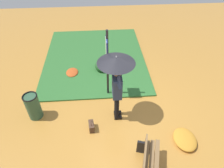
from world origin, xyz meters
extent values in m
plane|color=#B27A33|center=(0.00, 0.00, 0.00)|extent=(18.00, 18.00, 0.00)
cube|color=#2D662D|center=(3.16, 0.80, 0.03)|extent=(4.80, 4.00, 0.05)
cylinder|color=black|center=(-0.07, 0.20, 0.43)|extent=(0.12, 0.12, 0.86)
cylinder|color=black|center=(0.11, 0.20, 0.43)|extent=(0.12, 0.12, 0.86)
cube|color=black|center=(-0.07, 0.16, 0.04)|extent=(0.11, 0.22, 0.08)
cube|color=black|center=(0.11, 0.16, 0.04)|extent=(0.11, 0.22, 0.08)
cube|color=#2D3851|center=(0.02, 0.20, 1.18)|extent=(0.38, 0.24, 0.64)
sphere|color=#8C664C|center=(0.02, 0.20, 1.64)|extent=(0.20, 0.20, 0.20)
ellipsoid|color=black|center=(0.02, 0.20, 1.67)|extent=(0.20, 0.20, 0.15)
cylinder|color=#2D3851|center=(-0.19, 0.17, 1.39)|extent=(0.18, 0.13, 0.18)
cylinder|color=#2D3851|center=(-0.15, 0.16, 1.48)|extent=(0.24, 0.11, 0.33)
cube|color=black|center=(-0.07, 0.18, 1.62)|extent=(0.07, 0.02, 0.14)
cylinder|color=#2D3851|center=(0.18, 0.20, 1.42)|extent=(0.11, 0.10, 0.09)
cylinder|color=#2D3851|center=(0.17, 0.21, 1.51)|extent=(0.10, 0.09, 0.23)
cylinder|color=#A5A5AD|center=(0.16, 0.22, 1.83)|extent=(0.02, 0.02, 0.41)
cone|color=black|center=(0.16, 0.22, 1.92)|extent=(0.96, 0.96, 0.16)
sphere|color=#A5A5AD|center=(0.16, 0.22, 2.03)|extent=(0.02, 0.02, 0.02)
cylinder|color=black|center=(1.01, 0.39, 1.15)|extent=(0.07, 0.07, 2.30)
cube|color=navy|center=(1.01, 0.40, 1.70)|extent=(0.44, 0.04, 0.70)
cube|color=silver|center=(1.01, 0.42, 1.70)|extent=(0.38, 0.01, 0.64)
cube|color=#4C3323|center=(-0.39, 0.93, 0.12)|extent=(0.31, 0.17, 0.24)
torus|color=#4C3323|center=(-0.39, 0.93, 0.28)|extent=(0.18, 0.03, 0.18)
cube|color=black|center=(-1.21, -0.37, 0.22)|extent=(0.16, 0.36, 0.44)
cube|color=brown|center=(-1.85, -0.49, 0.46)|extent=(1.37, 0.49, 0.04)
cube|color=brown|center=(-1.85, -0.37, 0.46)|extent=(1.37, 0.49, 0.04)
cube|color=brown|center=(-1.85, -0.25, 0.46)|extent=(1.37, 0.49, 0.04)
cube|color=brown|center=(-1.85, -0.20, 0.56)|extent=(1.36, 0.43, 0.10)
cube|color=brown|center=(-1.85, -0.20, 0.70)|extent=(1.36, 0.43, 0.10)
cylinder|color=#2D5138|center=(0.21, 2.58, 0.40)|extent=(0.40, 0.40, 0.80)
torus|color=black|center=(0.21, 2.58, 0.82)|extent=(0.42, 0.42, 0.04)
ellipsoid|color=#285628|center=(2.29, 0.54, 0.23)|extent=(0.51, 0.51, 0.46)
ellipsoid|color=#1E421E|center=(2.44, 0.47, 0.15)|extent=(0.30, 0.30, 0.30)
ellipsoid|color=#B74C1E|center=(2.18, 1.66, 0.06)|extent=(0.56, 0.45, 0.12)
ellipsoid|color=#C68428|center=(-0.97, -1.53, 0.08)|extent=(0.75, 0.60, 0.16)
camera|label=1|loc=(-3.87, 0.62, 4.71)|focal=32.45mm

